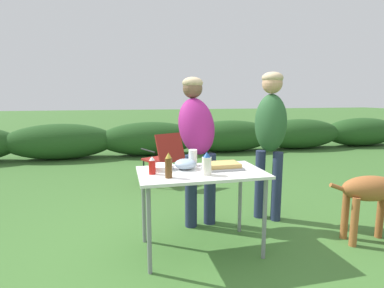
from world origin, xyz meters
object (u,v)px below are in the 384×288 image
(mixing_bowl, at_px, (185,164))
(standing_person_in_dark_puffer, at_px, (270,129))
(standing_person_in_navy_coat, at_px, (197,134))
(paper_cup_stack, at_px, (193,158))
(plate_stack, at_px, (161,167))
(dog, at_px, (375,192))
(food_tray, at_px, (222,166))
(folding_table, at_px, (201,179))
(beer_bottle, at_px, (169,166))
(ketchup_bottle, at_px, (152,166))
(camp_chair_green_behind_table, at_px, (164,156))
(mayo_bottle, at_px, (207,164))

(mixing_bowl, distance_m, standing_person_in_dark_puffer, 1.15)
(mixing_bowl, xyz_separation_m, standing_person_in_navy_coat, (0.24, 0.52, 0.20))
(paper_cup_stack, height_order, standing_person_in_dark_puffer, standing_person_in_dark_puffer)
(plate_stack, xyz_separation_m, dog, (1.98, -0.37, -0.27))
(mixing_bowl, bearing_deg, standing_person_in_navy_coat, 65.30)
(food_tray, distance_m, mixing_bowl, 0.33)
(folding_table, bearing_deg, mixing_bowl, 136.89)
(beer_bottle, xyz_separation_m, ketchup_bottle, (-0.12, 0.15, -0.03))
(folding_table, height_order, camp_chair_green_behind_table, camp_chair_green_behind_table)
(folding_table, xyz_separation_m, camp_chair_green_behind_table, (-0.02, 2.12, -0.20))
(mayo_bottle, bearing_deg, mixing_bowl, 117.53)
(mixing_bowl, distance_m, dog, 1.82)
(paper_cup_stack, relative_size, camp_chair_green_behind_table, 0.19)
(standing_person_in_dark_puffer, xyz_separation_m, camp_chair_green_behind_table, (-0.95, 1.61, -0.57))
(food_tray, distance_m, plate_stack, 0.55)
(paper_cup_stack, height_order, camp_chair_green_behind_table, paper_cup_stack)
(standing_person_in_navy_coat, bearing_deg, mayo_bottle, -106.02)
(mixing_bowl, relative_size, camp_chair_green_behind_table, 0.24)
(plate_stack, xyz_separation_m, mixing_bowl, (0.22, -0.02, 0.02))
(beer_bottle, bearing_deg, camp_chair_green_behind_table, 82.72)
(beer_bottle, bearing_deg, paper_cup_stack, 51.70)
(folding_table, distance_m, plate_stack, 0.37)
(food_tray, distance_m, ketchup_bottle, 0.64)
(plate_stack, bearing_deg, dog, -10.51)
(paper_cup_stack, xyz_separation_m, standing_person_in_navy_coat, (0.14, 0.41, 0.17))
(food_tray, distance_m, beer_bottle, 0.55)
(ketchup_bottle, xyz_separation_m, dog, (2.08, -0.23, -0.32))
(camp_chair_green_behind_table, bearing_deg, food_tray, -108.76)
(folding_table, relative_size, standing_person_in_navy_coat, 0.69)
(paper_cup_stack, relative_size, standing_person_in_dark_puffer, 0.09)
(standing_person_in_dark_puffer, bearing_deg, mayo_bottle, -104.75)
(mixing_bowl, height_order, camp_chair_green_behind_table, same)
(mixing_bowl, xyz_separation_m, mayo_bottle, (0.13, -0.25, 0.05))
(ketchup_bottle, bearing_deg, folding_table, 0.02)
(folding_table, relative_size, ketchup_bottle, 7.23)
(beer_bottle, bearing_deg, mixing_bowl, 53.06)
(food_tray, xyz_separation_m, mayo_bottle, (-0.19, -0.17, 0.07))
(folding_table, xyz_separation_m, mayo_bottle, (0.01, -0.14, 0.17))
(standing_person_in_dark_puffer, relative_size, camp_chair_green_behind_table, 1.99)
(mayo_bottle, xyz_separation_m, ketchup_bottle, (-0.44, 0.14, -0.02))
(food_tray, height_order, ketchup_bottle, ketchup_bottle)
(ketchup_bottle, relative_size, dog, 0.18)
(plate_stack, xyz_separation_m, standing_person_in_navy_coat, (0.46, 0.50, 0.22))
(mayo_bottle, bearing_deg, folding_table, 94.69)
(beer_bottle, relative_size, mayo_bottle, 1.07)
(ketchup_bottle, bearing_deg, plate_stack, 54.49)
(beer_bottle, bearing_deg, folding_table, 25.55)
(paper_cup_stack, xyz_separation_m, dog, (1.67, -0.45, -0.32))
(mixing_bowl, height_order, mayo_bottle, mayo_bottle)
(standing_person_in_navy_coat, distance_m, camp_chair_green_behind_table, 1.58)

